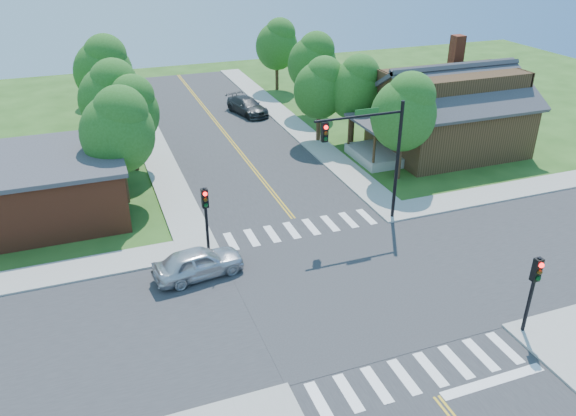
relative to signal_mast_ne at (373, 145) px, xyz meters
name	(u,v)px	position (x,y,z in m)	size (l,w,h in m)	color
ground	(348,288)	(-3.91, -5.59, -4.85)	(100.00, 100.00, 0.00)	#274D18
road_ns	(348,287)	(-3.91, -5.59, -4.83)	(10.00, 90.00, 0.04)	#2D2D30
road_ew	(348,287)	(-3.91, -5.59, -4.83)	(90.00, 10.00, 0.04)	#2D2D30
intersection_patch	(348,288)	(-3.91, -5.59, -4.85)	(10.20, 10.20, 0.06)	#2D2D30
sidewalk_ne	(440,141)	(11.90, 10.23, -4.78)	(40.00, 40.00, 0.14)	#9E9B93
sidewalk_nw	(14,201)	(-19.73, 10.23, -4.78)	(40.00, 40.00, 0.14)	#9E9B93
crosswalk_north	(301,228)	(-3.91, 0.61, -4.80)	(8.85, 2.00, 0.01)	white
crosswalk_south	(417,373)	(-3.91, -11.79, -4.80)	(8.85, 2.00, 0.01)	white
centerline	(348,287)	(-3.91, -5.59, -4.80)	(0.30, 90.00, 0.01)	gold
stop_bar	(493,382)	(-1.41, -13.19, -4.85)	(4.60, 0.45, 0.09)	white
signal_mast_ne	(373,145)	(0.00, 0.00, 0.00)	(5.30, 0.42, 7.20)	black
signal_pole_se	(534,281)	(1.69, -11.21, -2.19)	(0.34, 0.42, 3.80)	black
signal_pole_nw	(206,208)	(-9.51, -0.01, -2.19)	(0.34, 0.42, 3.80)	black
house_ne	(449,108)	(11.19, 8.65, -1.52)	(13.05, 8.80, 7.11)	#332312
building_nw	(34,188)	(-18.11, 7.61, -2.97)	(10.40, 8.40, 3.73)	brown
tree_e_a	(405,110)	(5.04, 4.96, 0.01)	(4.36, 4.15, 7.42)	#382314
tree_e_b	(356,86)	(5.15, 12.39, -0.23)	(4.15, 3.95, 7.06)	#382314
tree_e_c	(313,61)	(4.99, 20.45, 0.03)	(4.38, 4.16, 7.45)	#382314
tree_e_d	(278,43)	(4.85, 29.55, -0.05)	(4.31, 4.10, 7.33)	#382314
tree_w_a	(119,128)	(-12.87, 7.65, 0.07)	(4.42, 4.20, 7.51)	#382314
tree_w_b	(112,96)	(-12.66, 14.60, 0.15)	(4.49, 4.26, 7.63)	#382314
tree_w_c	(104,68)	(-12.62, 22.34, 0.39)	(4.70, 4.47, 7.99)	#382314
tree_w_d	(100,63)	(-12.62, 30.93, -0.97)	(3.49, 3.32, 5.94)	#382314
tree_house	(321,87)	(2.77, 13.62, -0.37)	(4.03, 3.83, 6.85)	#382314
tree_bldg	(130,109)	(-11.67, 12.76, -0.35)	(4.04, 3.84, 6.87)	#382314
car_silver	(198,263)	(-10.48, -2.09, -4.08)	(4.71, 2.41, 1.53)	silver
car_dgrey	(247,106)	(-0.60, 22.53, -4.11)	(3.29, 5.43, 1.47)	#2E3033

